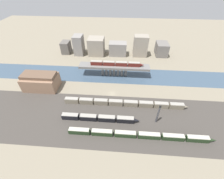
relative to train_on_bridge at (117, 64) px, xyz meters
The scene contains 16 objects.
ground_plane 26.30m from the train_on_bridge, 94.82° to the right, with size 400.00×400.00×0.00m, color gray.
railbed_yard 48.98m from the train_on_bridge, 92.39° to the right, with size 280.00×42.00×0.01m, color #423D38.
river_water 11.67m from the train_on_bridge, behind, with size 320.00×22.95×0.01m, color #3D5166.
bridge 4.14m from the train_on_bridge, behind, with size 58.08×8.60×9.80m.
train_on_bridge is the anchor object (origin of this frame).
train_yard_near 61.74m from the train_on_bridge, 74.81° to the right, with size 81.18×2.69×3.57m.
train_yard_mid 50.45m from the train_on_bridge, 98.94° to the right, with size 47.98×2.96×3.84m.
train_yard_far 37.17m from the train_on_bridge, 77.94° to the right, with size 83.17×2.92×4.07m.
warehouse_building 60.20m from the train_on_bridge, 159.82° to the right, with size 25.10×14.68×12.71m.
signal_tower 54.74m from the train_on_bridge, 60.65° to the right, with size 1.06×1.06×14.01m.
city_block_far_left 67.77m from the train_on_bridge, 145.08° to the left, with size 8.28×11.40×12.17m, color #605B56.
city_block_left 55.03m from the train_on_bridge, 137.78° to the left, with size 9.14×12.17×19.63m, color gray.
city_block_center 44.08m from the train_on_bridge, 121.13° to the left, with size 15.83×14.30×17.26m, color gray.
city_block_right 38.09m from the train_on_bridge, 91.06° to the left, with size 17.48×10.68×13.27m, color gray.
city_block_far_right 44.05m from the train_on_bridge, 59.95° to the left, with size 13.84×10.07×20.76m, color gray.
city_block_tall 60.79m from the train_on_bridge, 42.91° to the left, with size 11.47×15.49×12.74m, color slate.
Camera 1 is at (6.19, -82.83, 74.59)m, focal length 24.00 mm.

